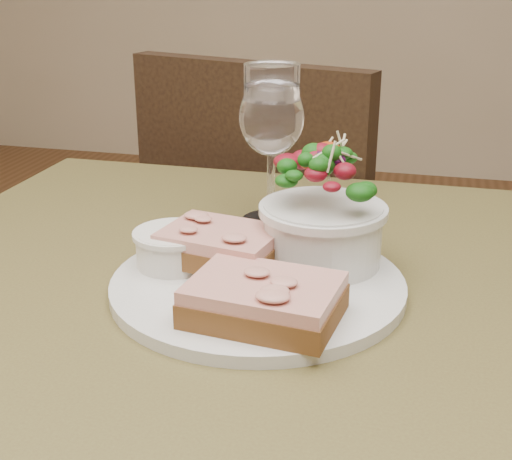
% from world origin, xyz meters
% --- Properties ---
extents(cafe_table, '(0.80, 0.80, 0.75)m').
position_xyz_m(cafe_table, '(0.00, 0.00, 0.65)').
color(cafe_table, '#4A3E1F').
rests_on(cafe_table, ground).
extents(chair_far, '(0.52, 0.52, 0.90)m').
position_xyz_m(chair_far, '(-0.08, 0.65, 0.29)').
color(chair_far, black).
rests_on(chair_far, ground).
extents(dinner_plate, '(0.28, 0.28, 0.01)m').
position_xyz_m(dinner_plate, '(0.01, 0.01, 0.76)').
color(dinner_plate, silver).
rests_on(dinner_plate, cafe_table).
extents(sandwich_front, '(0.14, 0.11, 0.03)m').
position_xyz_m(sandwich_front, '(0.04, -0.06, 0.78)').
color(sandwich_front, '#462D12').
rests_on(sandwich_front, dinner_plate).
extents(sandwich_back, '(0.13, 0.10, 0.03)m').
position_xyz_m(sandwich_back, '(-0.03, 0.03, 0.79)').
color(sandwich_back, '#462D12').
rests_on(sandwich_back, dinner_plate).
extents(ramekin, '(0.07, 0.07, 0.04)m').
position_xyz_m(ramekin, '(-0.08, 0.03, 0.78)').
color(ramekin, silver).
rests_on(ramekin, dinner_plate).
extents(salad_bowl, '(0.12, 0.12, 0.13)m').
position_xyz_m(salad_bowl, '(0.06, 0.07, 0.82)').
color(salad_bowl, silver).
rests_on(salad_bowl, dinner_plate).
extents(garnish, '(0.05, 0.04, 0.02)m').
position_xyz_m(garnish, '(-0.07, 0.09, 0.77)').
color(garnish, '#0C390A').
rests_on(garnish, dinner_plate).
extents(wine_glass, '(0.08, 0.08, 0.18)m').
position_xyz_m(wine_glass, '(-0.02, 0.20, 0.87)').
color(wine_glass, white).
rests_on(wine_glass, cafe_table).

